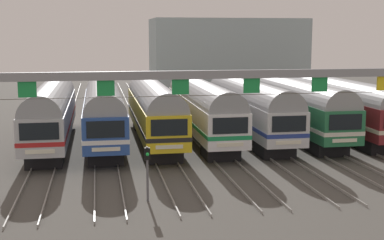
% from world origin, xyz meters
% --- Properties ---
extents(ground_plane, '(160.00, 160.00, 0.00)m').
position_xyz_m(ground_plane, '(0.00, 0.00, 0.00)').
color(ground_plane, '#4C4944').
extents(track_bed, '(24.73, 70.00, 0.15)m').
position_xyz_m(track_bed, '(0.00, 17.00, 0.07)').
color(track_bed, gray).
rests_on(track_bed, ground).
extents(commuter_train_stainless, '(2.88, 18.06, 5.05)m').
position_xyz_m(commuter_train_stainless, '(-11.61, -0.00, 2.69)').
color(commuter_train_stainless, '#B2B5BA').
rests_on(commuter_train_stainless, ground).
extents(commuter_train_blue, '(2.88, 18.06, 4.77)m').
position_xyz_m(commuter_train_blue, '(-7.74, -0.01, 2.69)').
color(commuter_train_blue, '#284C9E').
rests_on(commuter_train_blue, ground).
extents(commuter_train_yellow, '(2.88, 18.06, 5.05)m').
position_xyz_m(commuter_train_yellow, '(-3.87, -0.00, 2.69)').
color(commuter_train_yellow, gold).
rests_on(commuter_train_yellow, ground).
extents(commuter_train_white, '(2.88, 18.06, 5.05)m').
position_xyz_m(commuter_train_white, '(0.00, -0.00, 2.69)').
color(commuter_train_white, white).
rests_on(commuter_train_white, ground).
extents(commuter_train_silver, '(2.88, 18.06, 5.05)m').
position_xyz_m(commuter_train_silver, '(3.87, -0.00, 2.69)').
color(commuter_train_silver, silver).
rests_on(commuter_train_silver, ground).
extents(commuter_train_green, '(2.88, 18.06, 5.05)m').
position_xyz_m(commuter_train_green, '(7.74, -0.00, 2.69)').
color(commuter_train_green, '#236B42').
rests_on(commuter_train_green, ground).
extents(commuter_train_maroon, '(2.88, 18.06, 5.05)m').
position_xyz_m(commuter_train_maroon, '(11.61, -0.00, 2.69)').
color(commuter_train_maroon, maroon).
rests_on(commuter_train_maroon, ground).
extents(catenary_gantry, '(28.46, 0.44, 6.97)m').
position_xyz_m(catenary_gantry, '(0.00, -13.50, 5.41)').
color(catenary_gantry, gray).
rests_on(catenary_gantry, ground).
extents(yard_signal_mast, '(0.28, 0.35, 2.81)m').
position_xyz_m(yard_signal_mast, '(-5.81, -15.06, 1.97)').
color(yard_signal_mast, '#59595E').
rests_on(yard_signal_mast, ground).
extents(maintenance_building, '(22.01, 10.00, 10.63)m').
position_xyz_m(maintenance_building, '(10.79, 35.53, 5.32)').
color(maintenance_building, '#9EB2B7').
rests_on(maintenance_building, ground).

